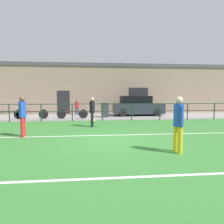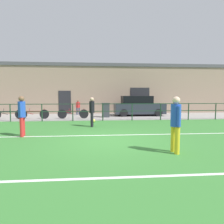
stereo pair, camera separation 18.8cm
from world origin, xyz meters
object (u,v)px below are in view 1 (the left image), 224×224
object	(u,v)px
player_goalkeeper	(92,110)
trash_bin_0	(105,110)
player_striker	(23,114)
bicycle_parked_0	(7,114)
spectator_child	(77,106)
bicycle_parked_1	(32,114)
parked_car_red	(137,106)
player_winger	(178,121)
bicycle_parked_2	(72,114)
soccer_ball_match	(93,121)

from	to	relation	value
player_goalkeeper	trash_bin_0	size ratio (longest dim) A/B	1.47
player_striker	bicycle_parked_0	size ratio (longest dim) A/B	0.74
player_goalkeeper	spectator_child	distance (m)	6.75
player_striker	bicycle_parked_1	xyz separation A→B (m)	(-1.34, 6.06, -0.59)
parked_car_red	trash_bin_0	distance (m)	2.99
player_winger	bicycle_parked_2	distance (m)	9.81
spectator_child	parked_car_red	xyz separation A→B (m)	(5.06, -1.12, 0.05)
bicycle_parked_1	trash_bin_0	bearing A→B (deg)	7.32
player_striker	bicycle_parked_0	xyz separation A→B (m)	(-3.08, 6.06, -0.59)
player_goalkeeper	spectator_child	world-z (taller)	player_goalkeeper
soccer_ball_match	parked_car_red	bearing A→B (deg)	45.96
player_goalkeeper	bicycle_parked_2	size ratio (longest dim) A/B	0.73
bicycle_parked_0	player_goalkeeper	bearing A→B (deg)	-32.19
soccer_ball_match	bicycle_parked_2	xyz separation A→B (m)	(-1.48, 2.08, 0.25)
player_striker	parked_car_red	distance (m)	10.27
soccer_ball_match	bicycle_parked_2	bearing A→B (deg)	125.50
player_winger	bicycle_parked_1	size ratio (longest dim) A/B	0.77
player_winger	bicycle_parked_0	world-z (taller)	player_winger
parked_car_red	bicycle_parked_0	world-z (taller)	parked_car_red
player_goalkeeper	spectator_child	bearing A→B (deg)	14.96
player_striker	player_winger	xyz separation A→B (m)	(5.42, -2.89, -0.00)
bicycle_parked_2	spectator_child	bearing A→B (deg)	87.40
bicycle_parked_2	player_striker	bearing A→B (deg)	-103.54
player_goalkeeper	bicycle_parked_1	bearing A→B (deg)	52.34
bicycle_parked_1	trash_bin_0	world-z (taller)	trash_bin_0
player_goalkeeper	bicycle_parked_1	distance (m)	5.66
player_striker	trash_bin_0	xyz separation A→B (m)	(3.87, 6.73, -0.39)
bicycle_parked_1	trash_bin_0	distance (m)	5.25
trash_bin_0	bicycle_parked_0	bearing A→B (deg)	-174.50
spectator_child	parked_car_red	bearing A→B (deg)	156.86
player_striker	trash_bin_0	distance (m)	7.77
bicycle_parked_2	trash_bin_0	size ratio (longest dim) A/B	2.03
soccer_ball_match	bicycle_parked_0	bearing A→B (deg)	160.96
spectator_child	player_goalkeeper	bearing A→B (deg)	90.31
soccer_ball_match	parked_car_red	world-z (taller)	parked_car_red
player_striker	player_winger	world-z (taller)	same
player_winger	parked_car_red	bearing A→B (deg)	168.70
player_goalkeeper	player_striker	xyz separation A→B (m)	(-2.87, -2.31, 0.05)
soccer_ball_match	player_striker	bearing A→B (deg)	-126.45
player_goalkeeper	bicycle_parked_1	size ratio (longest dim) A/B	0.73
player_goalkeeper	soccer_ball_match	size ratio (longest dim) A/B	7.08
player_winger	trash_bin_0	bearing A→B (deg)	-175.60
bicycle_parked_1	trash_bin_0	xyz separation A→B (m)	(5.21, 0.67, 0.20)
player_striker	bicycle_parked_0	distance (m)	6.82
player_striker	bicycle_parked_2	xyz separation A→B (m)	(1.46, 6.06, -0.60)
trash_bin_0	player_winger	bearing A→B (deg)	-80.88
player_winger	bicycle_parked_1	bearing A→B (deg)	-147.69
player_goalkeeper	parked_car_red	world-z (taller)	parked_car_red
parked_car_red	bicycle_parked_2	world-z (taller)	parked_car_red
spectator_child	trash_bin_0	size ratio (longest dim) A/B	1.16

